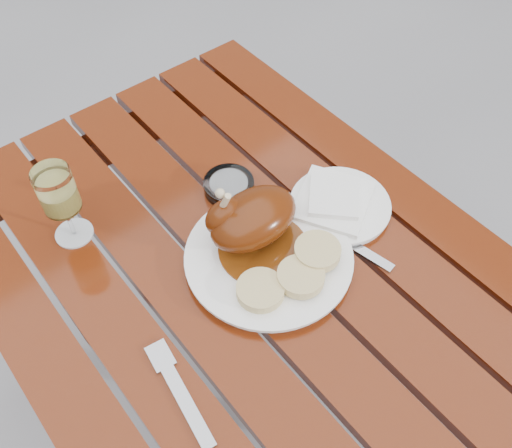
{
  "coord_description": "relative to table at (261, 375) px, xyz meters",
  "views": [
    {
      "loc": [
        -0.34,
        -0.4,
        1.58
      ],
      "look_at": [
        0.06,
        0.09,
        0.78
      ],
      "focal_mm": 40.0,
      "sensor_mm": 36.0,
      "label": 1
    }
  ],
  "objects": [
    {
      "name": "fork",
      "position": [
        -0.22,
        -0.08,
        0.38
      ],
      "size": [
        0.04,
        0.17,
        0.01
      ],
      "primitive_type": "cube",
      "rotation": [
        0.0,
        0.0,
        -0.14
      ],
      "color": "gray",
      "rests_on": "table"
    },
    {
      "name": "napkin",
      "position": [
        0.21,
        0.05,
        0.4
      ],
      "size": [
        0.18,
        0.18,
        0.01
      ],
      "primitive_type": "cube",
      "rotation": [
        0.0,
        0.0,
        0.52
      ],
      "color": "white",
      "rests_on": "side_plate"
    },
    {
      "name": "table",
      "position": [
        0.0,
        0.0,
        0.0
      ],
      "size": [
        0.8,
        1.2,
        0.75
      ],
      "primitive_type": "cube",
      "color": "#65250C",
      "rests_on": "ground"
    },
    {
      "name": "roast_duck",
      "position": [
        0.04,
        0.08,
        0.44
      ],
      "size": [
        0.17,
        0.17,
        0.12
      ],
      "color": "#5E2B0A",
      "rests_on": "dinner_plate"
    },
    {
      "name": "ground",
      "position": [
        0.0,
        0.0,
        -0.38
      ],
      "size": [
        60.0,
        60.0,
        0.0
      ],
      "primitive_type": "plane",
      "color": "slate",
      "rests_on": "ground"
    },
    {
      "name": "dinner_plate",
      "position": [
        0.04,
        0.03,
        0.38
      ],
      "size": [
        0.35,
        0.35,
        0.02
      ],
      "primitive_type": "cylinder",
      "rotation": [
        0.0,
        0.0,
        -0.21
      ],
      "color": "white",
      "rests_on": "table"
    },
    {
      "name": "wine_glass",
      "position": [
        -0.2,
        0.3,
        0.46
      ],
      "size": [
        0.09,
        0.09,
        0.16
      ],
      "primitive_type": "cylinder",
      "rotation": [
        0.0,
        0.0,
        0.35
      ],
      "color": "#C9C15B",
      "rests_on": "table"
    },
    {
      "name": "side_plate",
      "position": [
        0.22,
        0.04,
        0.38
      ],
      "size": [
        0.25,
        0.25,
        0.02
      ],
      "primitive_type": "cylinder",
      "rotation": [
        0.0,
        0.0,
        -0.37
      ],
      "color": "white",
      "rests_on": "table"
    },
    {
      "name": "bread_dumplings",
      "position": [
        0.04,
        -0.03,
        0.41
      ],
      "size": [
        0.2,
        0.1,
        0.03
      ],
      "color": "#DCC886",
      "rests_on": "dinner_plate"
    },
    {
      "name": "ashtray",
      "position": [
        0.09,
        0.21,
        0.39
      ],
      "size": [
        0.12,
        0.12,
        0.02
      ],
      "primitive_type": "cylinder",
      "rotation": [
        0.0,
        0.0,
        -0.28
      ],
      "color": "#B2B7BC",
      "rests_on": "table"
    },
    {
      "name": "knife",
      "position": [
        0.17,
        -0.03,
        0.38
      ],
      "size": [
        0.06,
        0.19,
        0.01
      ],
      "primitive_type": "cube",
      "rotation": [
        0.0,
        0.0,
        0.2
      ],
      "color": "gray",
      "rests_on": "table"
    }
  ]
}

